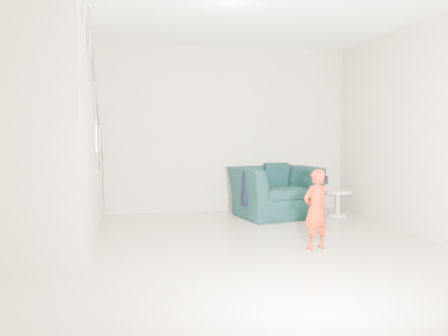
{
  "coord_description": "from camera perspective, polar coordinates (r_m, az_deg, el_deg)",
  "views": [
    {
      "loc": [
        -1.01,
        -4.97,
        1.37
      ],
      "look_at": [
        0.15,
        1.2,
        0.85
      ],
      "focal_mm": 38.0,
      "sensor_mm": 36.0,
      "label": 1
    }
  ],
  "objects": [
    {
      "name": "cushion",
      "position": [
        7.73,
        6.29,
        -0.8
      ],
      "size": [
        0.39,
        0.19,
        0.39
      ],
      "primitive_type": "cube",
      "rotation": [
        0.21,
        0.0,
        0.0
      ],
      "color": "black",
      "rests_on": "armchair"
    },
    {
      "name": "floor",
      "position": [
        5.26,
        0.81,
        -10.39
      ],
      "size": [
        5.5,
        5.5,
        0.0
      ],
      "primitive_type": "plane",
      "color": "tan",
      "rests_on": "ground"
    },
    {
      "name": "toddler",
      "position": [
        5.49,
        10.97,
        -4.91
      ],
      "size": [
        0.39,
        0.32,
        0.92
      ],
      "primitive_type": "imported",
      "rotation": [
        0.0,
        0.0,
        3.5
      ],
      "color": "#9E1605",
      "rests_on": "floor"
    },
    {
      "name": "side_table",
      "position": [
        7.66,
        13.54,
        -3.64
      ],
      "size": [
        0.4,
        0.4,
        0.4
      ],
      "color": "silver",
      "rests_on": "floor"
    },
    {
      "name": "back_wall",
      "position": [
        7.79,
        -3.2,
        4.59
      ],
      "size": [
        5.0,
        0.0,
        5.0
      ],
      "primitive_type": "plane",
      "rotation": [
        1.57,
        0.0,
        0.0
      ],
      "color": "#A79E88",
      "rests_on": "floor"
    },
    {
      "name": "staircase",
      "position": [
        5.63,
        -20.74,
        0.11
      ],
      "size": [
        1.02,
        3.03,
        3.62
      ],
      "color": "#ADA089",
      "rests_on": "floor"
    },
    {
      "name": "armchair",
      "position": [
        7.46,
        6.12,
        -2.85
      ],
      "size": [
        1.4,
        1.28,
        0.78
      ],
      "primitive_type": "imported",
      "rotation": [
        0.0,
        0.0,
        0.22
      ],
      "color": "black",
      "rests_on": "floor"
    },
    {
      "name": "right_wall",
      "position": [
        6.08,
        24.65,
        4.11
      ],
      "size": [
        0.0,
        5.5,
        5.5
      ],
      "primitive_type": "plane",
      "rotation": [
        1.57,
        0.0,
        -1.57
      ],
      "color": "#A79E88",
      "rests_on": "floor"
    },
    {
      "name": "phone",
      "position": [
        5.46,
        12.22,
        -1.41
      ],
      "size": [
        0.02,
        0.05,
        0.1
      ],
      "primitive_type": "cube",
      "rotation": [
        0.0,
        0.0,
        -0.02
      ],
      "color": "black",
      "rests_on": "toddler"
    },
    {
      "name": "throw",
      "position": [
        7.26,
        2.17,
        -2.24
      ],
      "size": [
        0.05,
        0.48,
        0.54
      ],
      "primitive_type": "cube",
      "color": "black",
      "rests_on": "armchair"
    },
    {
      "name": "ceiling",
      "position": [
        5.24,
        0.85,
        19.42
      ],
      "size": [
        5.5,
        5.5,
        0.0
      ],
      "primitive_type": "plane",
      "rotation": [
        3.14,
        0.0,
        0.0
      ],
      "color": "silver",
      "rests_on": "back_wall"
    },
    {
      "name": "front_wall",
      "position": [
        2.44,
        13.78,
        4.06
      ],
      "size": [
        5.0,
        0.0,
        5.0
      ],
      "primitive_type": "plane",
      "rotation": [
        -1.57,
        0.0,
        0.0
      ],
      "color": "#A79E88",
      "rests_on": "floor"
    }
  ]
}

